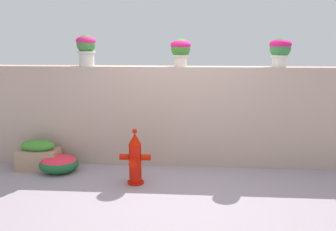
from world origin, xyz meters
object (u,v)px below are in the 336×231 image
object	(u,v)px
potted_plant_2	(181,49)
flower_bush_left	(59,163)
potted_plant_1	(86,47)
fire_hydrant	(135,160)
planter_box	(38,155)
potted_plant_3	(280,49)

from	to	relation	value
potted_plant_2	flower_bush_left	world-z (taller)	potted_plant_2
potted_plant_1	flower_bush_left	world-z (taller)	potted_plant_1
potted_plant_1	fire_hydrant	size ratio (longest dim) A/B	0.61
potted_plant_1	planter_box	distance (m)	1.83
potted_plant_3	fire_hydrant	world-z (taller)	potted_plant_3
potted_plant_1	potted_plant_3	world-z (taller)	potted_plant_1
potted_plant_2	potted_plant_3	world-z (taller)	potted_plant_3
flower_bush_left	potted_plant_2	bearing A→B (deg)	14.98
potted_plant_2	fire_hydrant	size ratio (longest dim) A/B	0.54
fire_hydrant	planter_box	world-z (taller)	fire_hydrant
potted_plant_3	fire_hydrant	bearing A→B (deg)	-156.65
potted_plant_3	potted_plant_1	bearing A→B (deg)	-179.45
potted_plant_3	fire_hydrant	xyz separation A→B (m)	(-2.08, -0.90, -1.48)
potted_plant_1	flower_bush_left	size ratio (longest dim) A/B	0.81
potted_plant_1	potted_plant_2	bearing A→B (deg)	0.01
flower_bush_left	fire_hydrant	bearing A→B (deg)	-17.17
flower_bush_left	planter_box	distance (m)	0.37
potted_plant_1	planter_box	xyz separation A→B (m)	(-0.71, -0.39, -1.64)
potted_plant_1	potted_plant_2	size ratio (longest dim) A/B	1.14
potted_plant_2	planter_box	size ratio (longest dim) A/B	0.68
potted_plant_1	fire_hydrant	xyz separation A→B (m)	(0.88, -0.87, -1.51)
flower_bush_left	planter_box	bearing A→B (deg)	165.28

